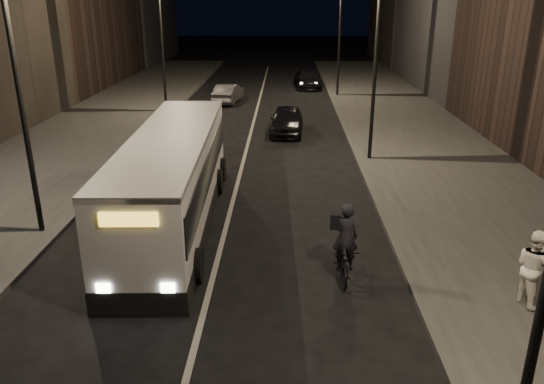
# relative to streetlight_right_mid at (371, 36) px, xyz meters

# --- Properties ---
(ground) EXTENTS (180.00, 180.00, 0.00)m
(ground) POSITION_rel_streetlight_right_mid_xyz_m (-5.33, -12.00, -5.36)
(ground) COLOR black
(ground) RESTS_ON ground
(sidewalk_right) EXTENTS (7.00, 70.00, 0.16)m
(sidewalk_right) POSITION_rel_streetlight_right_mid_xyz_m (3.17, 2.00, -5.28)
(sidewalk_right) COLOR #333230
(sidewalk_right) RESTS_ON ground
(sidewalk_left) EXTENTS (7.00, 70.00, 0.16)m
(sidewalk_left) POSITION_rel_streetlight_right_mid_xyz_m (-13.83, 2.00, -5.28)
(sidewalk_left) COLOR #333230
(sidewalk_left) RESTS_ON ground
(streetlight_right_mid) EXTENTS (1.20, 0.44, 8.12)m
(streetlight_right_mid) POSITION_rel_streetlight_right_mid_xyz_m (0.00, 0.00, 0.00)
(streetlight_right_mid) COLOR black
(streetlight_right_mid) RESTS_ON sidewalk_right
(streetlight_right_far) EXTENTS (1.20, 0.44, 8.12)m
(streetlight_right_far) POSITION_rel_streetlight_right_mid_xyz_m (0.00, 16.00, 0.00)
(streetlight_right_far) COLOR black
(streetlight_right_far) RESTS_ON sidewalk_right
(streetlight_left_near) EXTENTS (1.20, 0.44, 8.12)m
(streetlight_left_near) POSITION_rel_streetlight_right_mid_xyz_m (-10.66, -8.00, 0.00)
(streetlight_left_near) COLOR black
(streetlight_left_near) RESTS_ON sidewalk_left
(streetlight_left_far) EXTENTS (1.20, 0.44, 8.12)m
(streetlight_left_far) POSITION_rel_streetlight_right_mid_xyz_m (-10.66, 10.00, 0.00)
(streetlight_left_far) COLOR black
(streetlight_left_far) RESTS_ON sidewalk_left
(city_bus) EXTENTS (2.88, 11.00, 2.94)m
(city_bus) POSITION_rel_streetlight_right_mid_xyz_m (-6.99, -6.92, -3.76)
(city_bus) COLOR silver
(city_bus) RESTS_ON ground
(cyclist_on_bicycle) EXTENTS (0.67, 1.88, 2.16)m
(cyclist_on_bicycle) POSITION_rel_streetlight_right_mid_xyz_m (-1.94, -10.45, -4.64)
(cyclist_on_bicycle) COLOR black
(cyclist_on_bicycle) RESTS_ON ground
(pedestrian_woman) EXTENTS (0.90, 1.04, 1.84)m
(pedestrian_woman) POSITION_rel_streetlight_right_mid_xyz_m (2.27, -11.75, -4.28)
(pedestrian_woman) COLOR white
(pedestrian_woman) RESTS_ON sidewalk_right
(car_near) EXTENTS (1.87, 4.23, 1.42)m
(car_near) POSITION_rel_streetlight_right_mid_xyz_m (-3.41, 5.03, -4.65)
(car_near) COLOR black
(car_near) RESTS_ON ground
(car_mid) EXTENTS (1.89, 4.07, 1.29)m
(car_mid) POSITION_rel_streetlight_right_mid_xyz_m (-7.41, 13.55, -4.72)
(car_mid) COLOR #3D3D40
(car_mid) RESTS_ON ground
(car_far) EXTENTS (2.23, 4.76, 1.34)m
(car_far) POSITION_rel_streetlight_right_mid_xyz_m (-1.73, 20.09, -4.69)
(car_far) COLOR black
(car_far) RESTS_ON ground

